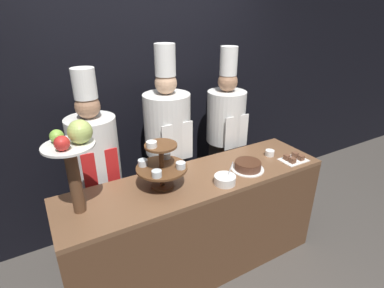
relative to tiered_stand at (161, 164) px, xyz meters
name	(u,v)px	position (x,y,z in m)	size (l,w,h in m)	color
wall_back	(148,91)	(0.30, 0.93, 0.29)	(10.00, 0.06, 2.80)	black
buffet_counter	(198,225)	(0.30, -0.03, -0.65)	(2.15, 0.57, 0.92)	brown
tiered_stand	(161,164)	(0.00, 0.00, 0.00)	(0.37, 0.37, 0.38)	brown
fruit_pedestal	(73,152)	(-0.57, -0.01, 0.24)	(0.31, 0.31, 0.62)	brown
cake_round	(248,166)	(0.71, -0.11, -0.15)	(0.27, 0.27, 0.07)	white
cup_white	(270,153)	(1.05, -0.01, -0.16)	(0.08, 0.08, 0.05)	white
cake_square_tray	(294,158)	(1.17, -0.18, -0.17)	(0.23, 0.17, 0.05)	white
serving_bowl_near	(225,180)	(0.43, -0.20, -0.16)	(0.16, 0.16, 0.17)	white
chef_left	(96,166)	(-0.35, 0.54, -0.17)	(0.39, 0.39, 1.73)	#28282D
chef_center_left	(168,142)	(0.31, 0.54, -0.11)	(0.42, 0.42, 1.87)	#28282D
chef_center_right	(225,132)	(0.96, 0.54, -0.14)	(0.38, 0.38, 1.81)	#38332D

